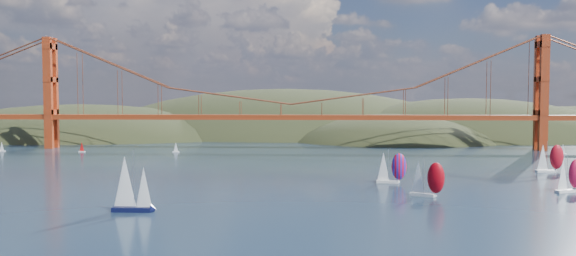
# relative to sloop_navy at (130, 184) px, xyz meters

# --- Properties ---
(ground) EXTENTS (1200.00, 1200.00, 0.00)m
(ground) POSITION_rel_sloop_navy_xyz_m (29.77, -28.64, -6.13)
(ground) COLOR black
(ground) RESTS_ON ground
(headlands) EXTENTS (725.00, 225.00, 96.00)m
(headlands) POSITION_rel_sloop_navy_xyz_m (74.72, 249.65, -18.59)
(headlands) COLOR black
(headlands) RESTS_ON ground
(bridge) EXTENTS (552.00, 12.00, 55.00)m
(bridge) POSITION_rel_sloop_navy_xyz_m (28.02, 151.36, 26.10)
(bridge) COLOR maroon
(bridge) RESTS_ON ground
(sloop_navy) EXTENTS (8.90, 5.00, 13.89)m
(sloop_navy) POSITION_rel_sloop_navy_xyz_m (0.00, 0.00, 0.00)
(sloop_navy) COLOR black
(sloop_navy) RESTS_ON ground
(racer_0) EXTENTS (9.08, 6.56, 10.20)m
(racer_0) POSITION_rel_sloop_navy_xyz_m (70.10, 22.28, -1.31)
(racer_0) COLOR silver
(racer_0) RESTS_ON ground
(racer_1) EXTENTS (9.05, 6.24, 10.14)m
(racer_1) POSITION_rel_sloop_navy_xyz_m (109.78, 30.55, -1.34)
(racer_1) COLOR white
(racer_1) RESTS_ON ground
(racer_3) EXTENTS (9.39, 3.96, 10.69)m
(racer_3) POSITION_rel_sloop_navy_xyz_m (121.12, 70.95, -1.08)
(racer_3) COLOR white
(racer_3) RESTS_ON ground
(racer_rwb) EXTENTS (9.00, 3.99, 10.20)m
(racer_rwb) POSITION_rel_sloop_navy_xyz_m (63.93, 44.32, -1.31)
(racer_rwb) COLOR silver
(racer_rwb) RESTS_ON ground
(distant_boat_1) EXTENTS (3.00, 2.00, 4.70)m
(distant_boat_1) POSITION_rel_sloop_navy_xyz_m (-104.98, 131.85, -3.72)
(distant_boat_1) COLOR silver
(distant_boat_1) RESTS_ON ground
(distant_boat_2) EXTENTS (3.00, 2.00, 4.70)m
(distant_boat_2) POSITION_rel_sloop_navy_xyz_m (-66.51, 131.14, -3.72)
(distant_boat_2) COLOR silver
(distant_boat_2) RESTS_ON ground
(distant_boat_3) EXTENTS (3.00, 2.00, 4.70)m
(distant_boat_3) POSITION_rel_sloop_navy_xyz_m (-22.64, 131.90, -3.72)
(distant_boat_3) COLOR silver
(distant_boat_3) RESTS_ON ground
(distant_boat_4) EXTENTS (3.00, 2.00, 4.70)m
(distant_boat_4) POSITION_rel_sloop_navy_xyz_m (151.36, 130.11, -3.72)
(distant_boat_4) COLOR silver
(distant_boat_4) RESTS_ON ground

